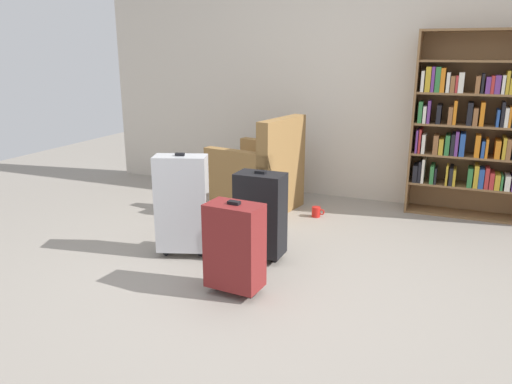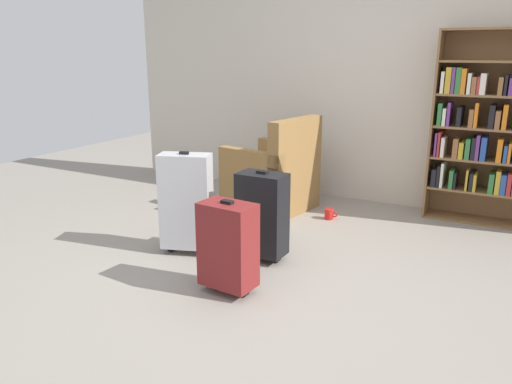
{
  "view_description": "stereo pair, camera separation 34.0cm",
  "coord_description": "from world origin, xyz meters",
  "px_view_note": "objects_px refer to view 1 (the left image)",
  "views": [
    {
      "loc": [
        1.07,
        -2.82,
        1.48
      ],
      "look_at": [
        -0.19,
        0.21,
        0.55
      ],
      "focal_mm": 34.79,
      "sensor_mm": 36.0,
      "label": 1
    },
    {
      "loc": [
        1.38,
        -2.67,
        1.48
      ],
      "look_at": [
        -0.19,
        0.21,
        0.55
      ],
      "focal_mm": 34.79,
      "sensor_mm": 36.0,
      "label": 2
    }
  ],
  "objects_px": {
    "suitcase_black": "(260,214)",
    "bookshelf": "(479,128)",
    "mug": "(316,212)",
    "suitcase_dark_red": "(235,246)",
    "armchair": "(259,177)",
    "suitcase_silver": "(182,204)"
  },
  "relations": [
    {
      "from": "suitcase_black",
      "to": "bookshelf",
      "type": "bearing_deg",
      "value": 49.87
    },
    {
      "from": "mug",
      "to": "suitcase_dark_red",
      "type": "distance_m",
      "value": 1.68
    },
    {
      "from": "armchair",
      "to": "suitcase_silver",
      "type": "relative_size",
      "value": 1.15
    },
    {
      "from": "mug",
      "to": "suitcase_black",
      "type": "distance_m",
      "value": 1.14
    },
    {
      "from": "bookshelf",
      "to": "armchair",
      "type": "xyz_separation_m",
      "value": [
        -1.89,
        -0.56,
        -0.51
      ]
    },
    {
      "from": "suitcase_black",
      "to": "suitcase_silver",
      "type": "height_order",
      "value": "suitcase_silver"
    },
    {
      "from": "bookshelf",
      "to": "armchair",
      "type": "height_order",
      "value": "bookshelf"
    },
    {
      "from": "suitcase_black",
      "to": "suitcase_dark_red",
      "type": "bearing_deg",
      "value": -84.59
    },
    {
      "from": "bookshelf",
      "to": "suitcase_black",
      "type": "bearing_deg",
      "value": -130.13
    },
    {
      "from": "mug",
      "to": "suitcase_black",
      "type": "bearing_deg",
      "value": -96.19
    },
    {
      "from": "bookshelf",
      "to": "suitcase_black",
      "type": "distance_m",
      "value": 2.26
    },
    {
      "from": "mug",
      "to": "suitcase_dark_red",
      "type": "bearing_deg",
      "value": -92.29
    },
    {
      "from": "mug",
      "to": "bookshelf",
      "type": "bearing_deg",
      "value": 24.44
    },
    {
      "from": "suitcase_black",
      "to": "suitcase_silver",
      "type": "xyz_separation_m",
      "value": [
        -0.56,
        -0.15,
        0.06
      ]
    },
    {
      "from": "armchair",
      "to": "suitcase_dark_red",
      "type": "xyz_separation_m",
      "value": [
        0.52,
        -1.69,
        0.0
      ]
    },
    {
      "from": "armchair",
      "to": "suitcase_dark_red",
      "type": "height_order",
      "value": "armchair"
    },
    {
      "from": "suitcase_dark_red",
      "to": "suitcase_black",
      "type": "distance_m",
      "value": 0.56
    },
    {
      "from": "bookshelf",
      "to": "armchair",
      "type": "distance_m",
      "value": 2.04
    },
    {
      "from": "suitcase_black",
      "to": "mug",
      "type": "bearing_deg",
      "value": 83.81
    },
    {
      "from": "suitcase_dark_red",
      "to": "suitcase_silver",
      "type": "relative_size",
      "value": 0.78
    },
    {
      "from": "suitcase_black",
      "to": "armchair",
      "type": "bearing_deg",
      "value": 112.6
    },
    {
      "from": "mug",
      "to": "suitcase_silver",
      "type": "xyz_separation_m",
      "value": [
        -0.68,
        -1.25,
        0.36
      ]
    }
  ]
}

